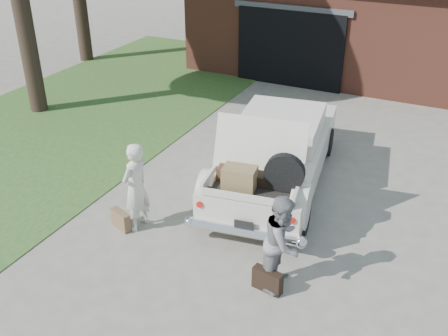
% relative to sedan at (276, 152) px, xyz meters
% --- Properties ---
extents(ground, '(90.00, 90.00, 0.00)m').
position_rel_sedan_xyz_m(ground, '(-0.29, -2.30, -0.70)').
color(ground, gray).
rests_on(ground, ground).
extents(grass_strip, '(6.00, 16.00, 0.02)m').
position_rel_sedan_xyz_m(grass_strip, '(-5.79, 0.70, -0.69)').
color(grass_strip, '#2D4C1E').
rests_on(grass_strip, ground).
extents(house, '(12.80, 7.80, 3.30)m').
position_rel_sedan_xyz_m(house, '(0.69, 9.18, 0.97)').
color(house, brown).
rests_on(house, ground).
extents(sedan, '(2.53, 4.98, 1.92)m').
position_rel_sedan_xyz_m(sedan, '(0.00, 0.00, 0.00)').
color(sedan, beige).
rests_on(sedan, ground).
extents(woman_left, '(0.42, 0.61, 1.61)m').
position_rel_sedan_xyz_m(woman_left, '(-1.57, -2.47, 0.10)').
color(woman_left, beige).
rests_on(woman_left, ground).
extents(woman_right, '(0.59, 0.74, 1.51)m').
position_rel_sedan_xyz_m(woman_right, '(1.18, -2.77, 0.05)').
color(woman_right, gray).
rests_on(woman_right, ground).
extents(suitcase_left, '(0.45, 0.28, 0.33)m').
position_rel_sedan_xyz_m(suitcase_left, '(-1.83, -2.63, -0.54)').
color(suitcase_left, brown).
rests_on(suitcase_left, ground).
extents(suitcase_right, '(0.48, 0.22, 0.36)m').
position_rel_sedan_xyz_m(suitcase_right, '(1.05, -2.99, -0.52)').
color(suitcase_right, black).
rests_on(suitcase_right, ground).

